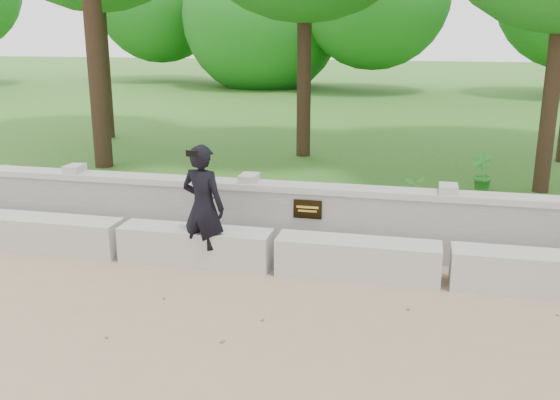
{
  "coord_description": "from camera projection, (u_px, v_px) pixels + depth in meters",
  "views": [
    {
      "loc": [
        1.63,
        -4.96,
        2.84
      ],
      "look_at": [
        0.06,
        1.95,
        0.86
      ],
      "focal_mm": 40.0,
      "sensor_mm": 36.0,
      "label": 1
    }
  ],
  "objects": [
    {
      "name": "shrub_b",
      "position": [
        481.0,
        173.0,
        9.93
      ],
      "size": [
        0.44,
        0.46,
        0.66
      ],
      "primitive_type": "imported",
      "rotation": [
        0.0,
        0.0,
        2.16
      ],
      "color": "#30872D",
      "rests_on": "lawn"
    },
    {
      "name": "lawn",
      "position": [
        366.0,
        119.0,
        18.88
      ],
      "size": [
        40.0,
        22.0,
        0.25
      ],
      "primitive_type": "cube",
      "color": "#255D1D",
      "rests_on": "ground"
    },
    {
      "name": "man_main",
      "position": [
        203.0,
        207.0,
        7.43
      ],
      "size": [
        0.63,
        0.57,
        1.52
      ],
      "color": "black",
      "rests_on": "ground"
    },
    {
      "name": "concrete_bench",
      "position": [
        274.0,
        252.0,
        7.49
      ],
      "size": [
        11.9,
        0.45,
        0.45
      ],
      "color": "#B3B0A9",
      "rests_on": "ground"
    },
    {
      "name": "parapet_wall",
      "position": [
        287.0,
        216.0,
        8.08
      ],
      "size": [
        12.5,
        0.35,
        0.9
      ],
      "color": "#A8A69F",
      "rests_on": "ground"
    },
    {
      "name": "ground",
      "position": [
        227.0,
        345.0,
        5.77
      ],
      "size": [
        80.0,
        80.0,
        0.0
      ],
      "primitive_type": "plane",
      "color": "#93765A",
      "rests_on": "ground"
    },
    {
      "name": "shrub_c",
      "position": [
        422.0,
        203.0,
        8.35
      ],
      "size": [
        0.62,
        0.56,
        0.61
      ],
      "primitive_type": "imported",
      "rotation": [
        0.0,
        0.0,
        3.3
      ],
      "color": "#30872D",
      "rests_on": "lawn"
    },
    {
      "name": "shrub_a",
      "position": [
        2.0,
        179.0,
        9.72
      ],
      "size": [
        0.35,
        0.38,
        0.6
      ],
      "primitive_type": "imported",
      "rotation": [
        0.0,
        0.0,
        0.97
      ],
      "color": "#30872D",
      "rests_on": "lawn"
    }
  ]
}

